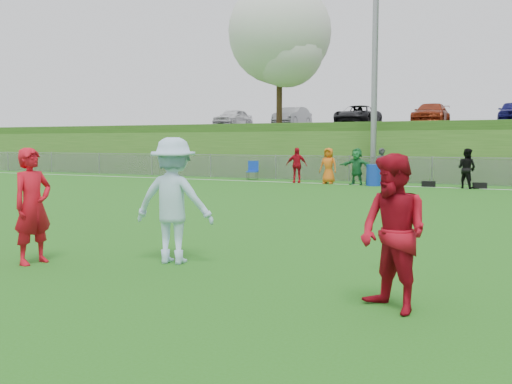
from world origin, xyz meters
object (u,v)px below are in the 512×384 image
Objects in this scene: player_red_left at (33,206)px; frisbee at (401,197)px; player_blue at (174,201)px; recycling_bin at (374,175)px; player_red_center at (393,233)px.

frisbee is at bearing -65.92° from player_red_left.
player_blue reaches higher than frisbee.
frisbee is at bearing -179.81° from player_blue.
player_red_left is at bearing -92.56° from recycling_bin.
frisbee is at bearing 132.72° from player_red_center.
recycling_bin is (-1.18, 17.57, -0.54)m from player_blue.
player_blue reaches higher than player_red_center.
player_red_left is 5.83m from player_red_center.
player_blue is (-3.82, 1.15, 0.10)m from player_red_center.
player_red_center is at bearing 152.31° from player_blue.
player_red_center is (5.83, -0.09, -0.02)m from player_red_left.
frisbee reaches higher than recycling_bin.
player_red_left is at bearing 16.83° from player_blue.
frisbee is (-0.30, 1.84, 0.25)m from player_red_center.
player_blue reaches higher than player_red_left.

